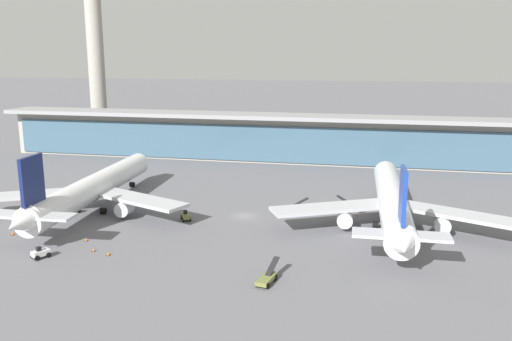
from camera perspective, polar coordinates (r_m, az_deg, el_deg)
ground_plane at (r=112.00m, az=-1.22°, el=-4.93°), size 1200.00×1200.00×0.00m
airliner_left_stand at (r=119.34m, az=-17.22°, el=-1.85°), size 47.02×61.23×16.30m
airliner_centre_stand at (r=107.39m, az=14.42°, el=-3.24°), size 47.08×61.16×16.30m
service_truck_under_wing_olive at (r=110.03m, az=-7.57°, el=-4.88°), size 2.91×3.33×2.05m
service_truck_mid_apron_white at (r=96.44m, az=-22.16°, el=-8.23°), size 2.93×3.33×2.05m
service_truck_by_tail_olive at (r=80.38m, az=1.20°, el=-11.47°), size 2.67×6.94×2.70m
service_truck_on_taxiway_red at (r=117.95m, az=10.48°, el=-3.83°), size 6.76×4.02×2.70m
service_truck_at_far_stand_blue at (r=115.29m, az=3.74°, el=-4.03°), size 6.42×4.87×2.70m
terminal_building at (r=166.43m, az=3.53°, el=3.55°), size 190.16×12.80×15.20m
control_tower at (r=223.33m, az=-17.02°, el=14.34°), size 12.00×12.00×79.19m
safety_cone_alpha at (r=110.56m, az=-24.72°, el=-6.16°), size 0.62×0.62×0.70m
safety_cone_bravo at (r=102.26m, az=-17.81°, el=-7.06°), size 0.62×0.62×0.70m
safety_cone_charlie at (r=94.12m, az=-15.61°, el=-8.62°), size 0.62×0.62×0.70m
safety_cone_delta at (r=96.70m, az=-17.07°, el=-8.14°), size 0.62×0.62×0.70m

